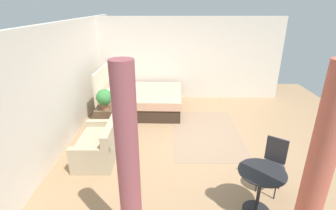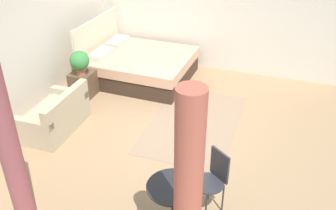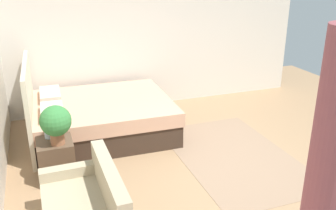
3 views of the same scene
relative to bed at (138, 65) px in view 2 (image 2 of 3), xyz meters
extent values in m
cube|color=#9E7A56|center=(-1.83, -1.46, -0.33)|extent=(8.96, 8.87, 0.02)
cube|color=silver|center=(-1.83, 1.47, 0.97)|extent=(8.96, 0.12, 2.59)
cube|color=silver|center=(1.15, -1.46, 0.97)|extent=(0.12, 5.87, 2.59)
cube|color=#93755B|center=(-1.45, -1.74, -0.32)|extent=(2.54, 1.58, 0.01)
cube|color=#38281E|center=(0.00, -0.08, -0.14)|extent=(1.91, 2.19, 0.36)
cube|color=tan|center=(0.00, -0.08, 0.15)|extent=(1.95, 2.23, 0.22)
cube|color=beige|center=(0.03, 1.02, 0.33)|extent=(1.92, 0.11, 1.30)
cube|color=beige|center=(-0.39, 0.72, 0.32)|extent=(0.68, 0.34, 0.12)
cube|color=beige|center=(0.43, 0.70, 0.32)|extent=(0.68, 0.34, 0.12)
cube|color=tan|center=(-2.47, 0.60, -0.12)|extent=(1.31, 0.76, 0.41)
cube|color=tan|center=(-2.47, 0.30, 0.27)|extent=(1.30, 0.15, 0.36)
cube|color=tan|center=(-1.89, 0.61, 0.15)|extent=(0.15, 0.74, 0.13)
cube|color=tan|center=(-3.05, 0.60, 0.15)|extent=(0.15, 0.74, 0.13)
cube|color=brown|center=(-1.16, 0.76, -0.05)|extent=(0.50, 0.45, 0.53)
cylinder|color=#935B3D|center=(-1.26, 0.72, 0.29)|extent=(0.18, 0.18, 0.15)
sphere|color=#387F3D|center=(-1.26, 0.72, 0.53)|extent=(0.39, 0.39, 0.39)
cylinder|color=silver|center=(-1.04, 0.80, 0.30)|extent=(0.13, 0.13, 0.17)
cylinder|color=black|center=(-3.94, -2.16, 0.03)|extent=(0.05, 0.05, 0.70)
cylinder|color=black|center=(-3.94, -2.16, 0.39)|extent=(0.67, 0.67, 0.02)
cylinder|color=#2D2D33|center=(-3.52, -2.29, -0.09)|extent=(0.02, 0.02, 0.46)
cylinder|color=#2D2D33|center=(-3.69, -2.53, -0.09)|extent=(0.02, 0.02, 0.46)
cylinder|color=#2D2D33|center=(-3.28, -2.47, -0.09)|extent=(0.02, 0.02, 0.46)
cylinder|color=#2D2D33|center=(-3.45, -2.70, -0.09)|extent=(0.02, 0.02, 0.46)
cylinder|color=#2D2D33|center=(-3.48, -2.50, 0.15)|extent=(0.59, 0.59, 0.02)
cube|color=#2D2D33|center=(-3.34, -2.60, 0.37)|extent=(0.22, 0.29, 0.44)
cylinder|color=#C15B47|center=(-4.56, -2.52, 0.90)|extent=(0.28, 0.28, 2.44)
cylinder|color=#994C51|center=(-4.56, -0.39, 0.90)|extent=(0.25, 0.25, 2.44)
camera|label=1|loc=(-6.92, -0.85, 2.60)|focal=27.03mm
camera|label=2|loc=(-7.22, -3.23, 3.57)|focal=40.25mm
camera|label=3|loc=(-5.71, 0.85, 2.34)|focal=39.73mm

